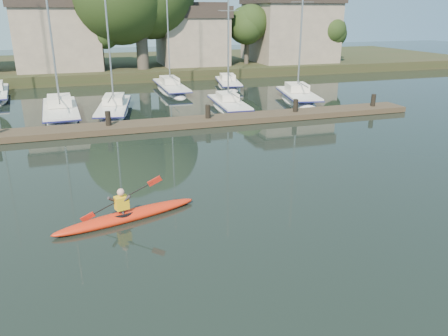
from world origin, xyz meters
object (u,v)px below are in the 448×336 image
object	(u,v)px
sailboat_3	(229,111)
sailboat_7	(228,88)
kayak	(127,214)
sailboat_2	(115,115)
sailboat_1	(62,119)
sailboat_6	(171,93)
sailboat_4	(298,103)
dock	(160,124)

from	to	relation	value
sailboat_3	sailboat_7	bearing A→B (deg)	75.13
kayak	sailboat_2	bearing A→B (deg)	71.01
kayak	sailboat_1	size ratio (longest dim) A/B	0.34
kayak	sailboat_1	xyz separation A→B (m)	(-2.53, 16.99, -0.39)
kayak	sailboat_6	xyz separation A→B (m)	(6.47, 24.73, -0.37)
sailboat_7	sailboat_3	bearing A→B (deg)	-97.69
sailboat_6	sailboat_1	bearing A→B (deg)	-139.52
kayak	sailboat_6	size ratio (longest dim) A/B	0.33
sailboat_3	sailboat_4	size ratio (longest dim) A/B	0.91
sailboat_2	sailboat_7	world-z (taller)	sailboat_2
kayak	sailboat_6	bearing A→B (deg)	59.50
sailboat_1	sailboat_6	size ratio (longest dim) A/B	0.97
sailboat_1	kayak	bearing A→B (deg)	-84.55
sailboat_1	sailboat_4	world-z (taller)	sailboat_1
kayak	sailboat_7	world-z (taller)	sailboat_7
dock	sailboat_7	bearing A→B (deg)	56.95
sailboat_7	sailboat_2	bearing A→B (deg)	-132.52
sailboat_2	sailboat_6	xyz separation A→B (m)	(5.53, 7.61, -0.00)
sailboat_1	sailboat_3	size ratio (longest dim) A/B	1.27
sailboat_1	sailboat_3	bearing A→B (deg)	-8.29
sailboat_2	sailboat_4	world-z (taller)	sailboat_2
sailboat_1	sailboat_2	world-z (taller)	sailboat_1
kayak	sailboat_2	xyz separation A→B (m)	(0.94, 17.12, -0.37)
dock	sailboat_3	world-z (taller)	sailboat_3
sailboat_1	sailboat_7	bearing A→B (deg)	27.31
sailboat_2	kayak	bearing A→B (deg)	-83.27
kayak	sailboat_6	distance (m)	25.56
sailboat_6	sailboat_7	world-z (taller)	sailboat_6
kayak	sailboat_3	world-z (taller)	sailboat_3
sailboat_3	sailboat_6	distance (m)	9.14
sailboat_3	sailboat_7	world-z (taller)	sailboat_3
kayak	sailboat_4	size ratio (longest dim) A/B	0.39
sailboat_2	sailboat_4	distance (m)	14.12
sailboat_6	dock	bearing A→B (deg)	-104.36
sailboat_7	sailboat_1	bearing A→B (deg)	-139.27
sailboat_2	sailboat_6	size ratio (longest dim) A/B	0.93
sailboat_2	sailboat_6	world-z (taller)	sailboat_6
kayak	sailboat_3	xyz separation A→B (m)	(8.94, 15.93, -0.37)
sailboat_2	sailboat_4	xyz separation A→B (m)	(14.12, -0.01, -0.03)
kayak	sailboat_1	world-z (taller)	sailboat_1
dock	sailboat_3	xyz separation A→B (m)	(5.69, 3.97, -0.38)
sailboat_6	sailboat_3	bearing A→B (deg)	-74.49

